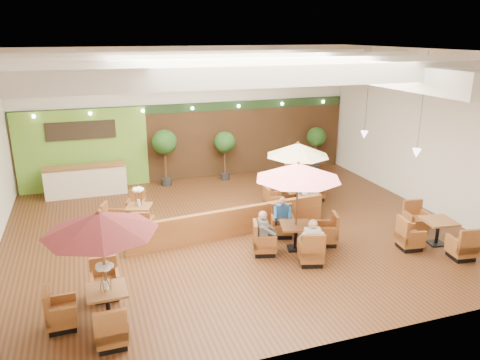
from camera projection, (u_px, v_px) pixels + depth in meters
name	position (u px, v px, depth m)	size (l,w,h in m)	color
room	(231.00, 110.00, 14.95)	(14.04, 14.00, 5.52)	#381E0F
service_counter	(86.00, 180.00, 17.96)	(3.00, 0.75, 1.18)	beige
booth_divider	(231.00, 223.00, 14.29)	(6.51, 0.18, 0.90)	brown
table_0	(99.00, 243.00, 9.68)	(2.45, 2.52, 2.59)	brown
table_1	(297.00, 190.00, 13.05)	(2.72, 2.72, 2.65)	brown
table_2	(296.00, 160.00, 16.26)	(2.31, 2.38, 2.43)	brown
table_3	(133.00, 213.00, 15.07)	(1.71, 2.43, 1.46)	brown
table_4	(429.00, 234.00, 13.72)	(1.82, 2.66, 0.97)	brown
table_5	(304.00, 183.00, 18.39)	(1.03, 2.69, 0.97)	brown
topiary_0	(165.00, 144.00, 18.75)	(1.00, 1.00, 2.32)	black
topiary_1	(225.00, 144.00, 19.57)	(0.89, 0.89, 2.08)	black
topiary_2	(316.00, 139.00, 20.90)	(0.86, 0.86, 1.99)	black
diner_0	(312.00, 237.00, 12.48)	(0.46, 0.41, 0.86)	silver
diner_1	(282.00, 213.00, 14.24)	(0.43, 0.40, 0.78)	#275FAA
diner_2	(265.00, 229.00, 13.06)	(0.39, 0.45, 0.84)	slate
diner_3	(308.00, 195.00, 15.77)	(0.45, 0.39, 0.86)	#275FAA
diner_4	(308.00, 195.00, 15.78)	(0.39, 0.31, 0.80)	silver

